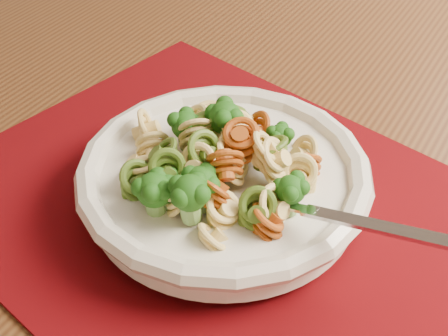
# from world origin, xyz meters

# --- Properties ---
(dining_table) EXTENTS (1.78, 1.41, 0.78)m
(dining_table) POSITION_xyz_m (-0.76, -0.46, 0.69)
(dining_table) COLOR #5A3619
(dining_table) RESTS_ON ground
(placemat) EXTENTS (0.56, 0.52, 0.00)m
(placemat) POSITION_xyz_m (-0.87, -0.58, 0.79)
(placemat) COLOR #550304
(placemat) RESTS_ON dining_table
(pasta_bowl) EXTENTS (0.24, 0.24, 0.05)m
(pasta_bowl) POSITION_xyz_m (-0.87, -0.57, 0.82)
(pasta_bowl) COLOR silver
(pasta_bowl) RESTS_ON placemat
(pasta_broccoli_heap) EXTENTS (0.20, 0.20, 0.06)m
(pasta_broccoli_heap) POSITION_xyz_m (-0.87, -0.57, 0.83)
(pasta_broccoli_heap) COLOR #ECC374
(pasta_broccoli_heap) RESTS_ON pasta_bowl
(fork) EXTENTS (0.17, 0.10, 0.08)m
(fork) POSITION_xyz_m (-0.82, -0.60, 0.83)
(fork) COLOR silver
(fork) RESTS_ON pasta_bowl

